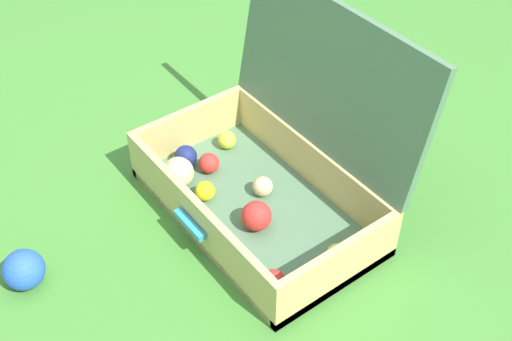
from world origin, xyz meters
TOP-DOWN VIEW (x-y plane):
  - ground_plane at (0.00, 0.00)m, footprint 16.00×16.00m
  - open_suitcase at (0.05, 0.12)m, footprint 0.62×0.46m
  - stray_ball_on_grass at (-0.07, -0.48)m, footprint 0.09×0.09m

SIDE VIEW (x-z plane):
  - ground_plane at x=0.00m, z-range 0.00..0.00m
  - stray_ball_on_grass at x=-0.07m, z-range 0.00..0.09m
  - open_suitcase at x=0.05m, z-range -0.13..0.37m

